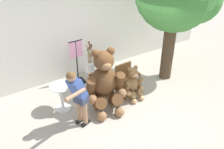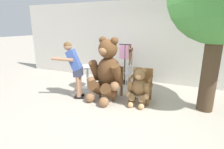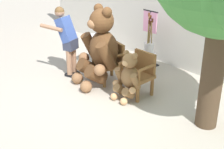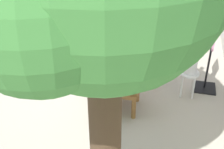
{
  "view_description": "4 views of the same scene",
  "coord_description": "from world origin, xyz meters",
  "px_view_note": "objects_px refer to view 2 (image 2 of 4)",
  "views": [
    {
      "loc": [
        -3.15,
        -4.11,
        4.13
      ],
      "look_at": [
        -0.12,
        0.52,
        0.82
      ],
      "focal_mm": 40.0,
      "sensor_mm": 36.0,
      "label": 1
    },
    {
      "loc": [
        1.39,
        -3.74,
        1.94
      ],
      "look_at": [
        -0.34,
        0.44,
        0.69
      ],
      "focal_mm": 28.0,
      "sensor_mm": 36.0,
      "label": 2
    },
    {
      "loc": [
        4.29,
        -3.52,
        2.92
      ],
      "look_at": [
        0.33,
        -0.01,
        0.58
      ],
      "focal_mm": 50.0,
      "sensor_mm": 36.0,
      "label": 3
    },
    {
      "loc": [
        4.49,
        1.31,
        3.19
      ],
      "look_at": [
        0.34,
        0.35,
        0.56
      ],
      "focal_mm": 50.0,
      "sensor_mm": 36.0,
      "label": 4
    }
  ],
  "objects_px": {
    "wooden_chair_left": "(112,80)",
    "teddy_bear_large": "(107,70)",
    "teddy_bear_small": "(139,87)",
    "round_side_table": "(87,75)",
    "person_visitor": "(74,66)",
    "brush_bucket": "(130,67)",
    "white_stool": "(130,76)",
    "wooden_chair_right": "(141,84)",
    "clothing_display_stand": "(125,63)"
  },
  "relations": [
    {
      "from": "wooden_chair_left",
      "to": "teddy_bear_large",
      "type": "relative_size",
      "value": 0.51
    },
    {
      "from": "teddy_bear_small",
      "to": "round_side_table",
      "type": "height_order",
      "value": "teddy_bear_small"
    },
    {
      "from": "person_visitor",
      "to": "brush_bucket",
      "type": "bearing_deg",
      "value": 52.6
    },
    {
      "from": "white_stool",
      "to": "round_side_table",
      "type": "xyz_separation_m",
      "value": [
        -1.21,
        -0.65,
        0.09
      ]
    },
    {
      "from": "round_side_table",
      "to": "teddy_bear_large",
      "type": "bearing_deg",
      "value": -31.18
    },
    {
      "from": "teddy_bear_small",
      "to": "wooden_chair_left",
      "type": "bearing_deg",
      "value": 160.92
    },
    {
      "from": "wooden_chair_right",
      "to": "white_stool",
      "type": "bearing_deg",
      "value": 122.53
    },
    {
      "from": "wooden_chair_left",
      "to": "wooden_chair_right",
      "type": "relative_size",
      "value": 1.0
    },
    {
      "from": "wooden_chair_right",
      "to": "wooden_chair_left",
      "type": "bearing_deg",
      "value": -179.89
    },
    {
      "from": "wooden_chair_left",
      "to": "white_stool",
      "type": "distance_m",
      "value": 0.99
    },
    {
      "from": "wooden_chair_right",
      "to": "person_visitor",
      "type": "xyz_separation_m",
      "value": [
        -1.73,
        -0.51,
        0.46
      ]
    },
    {
      "from": "teddy_bear_large",
      "to": "round_side_table",
      "type": "bearing_deg",
      "value": 148.82
    },
    {
      "from": "white_stool",
      "to": "brush_bucket",
      "type": "height_order",
      "value": "brush_bucket"
    },
    {
      "from": "white_stool",
      "to": "round_side_table",
      "type": "distance_m",
      "value": 1.38
    },
    {
      "from": "wooden_chair_left",
      "to": "person_visitor",
      "type": "height_order",
      "value": "person_visitor"
    },
    {
      "from": "brush_bucket",
      "to": "wooden_chair_right",
      "type": "bearing_deg",
      "value": -57.44
    },
    {
      "from": "brush_bucket",
      "to": "teddy_bear_small",
      "type": "bearing_deg",
      "value": -63.87
    },
    {
      "from": "teddy_bear_large",
      "to": "teddy_bear_small",
      "type": "bearing_deg",
      "value": -1.55
    },
    {
      "from": "wooden_chair_left",
      "to": "clothing_display_stand",
      "type": "distance_m",
      "value": 1.3
    },
    {
      "from": "person_visitor",
      "to": "white_stool",
      "type": "xyz_separation_m",
      "value": [
        1.12,
        1.46,
        -0.56
      ]
    },
    {
      "from": "brush_bucket",
      "to": "clothing_display_stand",
      "type": "bearing_deg",
      "value": 131.66
    },
    {
      "from": "wooden_chair_left",
      "to": "wooden_chair_right",
      "type": "xyz_separation_m",
      "value": [
        0.84,
        0.0,
        0.0
      ]
    },
    {
      "from": "white_stool",
      "to": "brush_bucket",
      "type": "bearing_deg",
      "value": 165.16
    },
    {
      "from": "teddy_bear_large",
      "to": "teddy_bear_small",
      "type": "distance_m",
      "value": 0.95
    },
    {
      "from": "white_stool",
      "to": "brush_bucket",
      "type": "relative_size",
      "value": 0.48
    },
    {
      "from": "teddy_bear_small",
      "to": "white_stool",
      "type": "relative_size",
      "value": 2.1
    },
    {
      "from": "teddy_bear_large",
      "to": "white_stool",
      "type": "height_order",
      "value": "teddy_bear_large"
    },
    {
      "from": "teddy_bear_large",
      "to": "clothing_display_stand",
      "type": "xyz_separation_m",
      "value": [
        -0.01,
        1.54,
        -0.11
      ]
    },
    {
      "from": "teddy_bear_large",
      "to": "person_visitor",
      "type": "bearing_deg",
      "value": -164.45
    },
    {
      "from": "wooden_chair_left",
      "to": "round_side_table",
      "type": "height_order",
      "value": "wooden_chair_left"
    },
    {
      "from": "wooden_chair_right",
      "to": "brush_bucket",
      "type": "xyz_separation_m",
      "value": [
        -0.61,
        0.96,
        0.21
      ]
    },
    {
      "from": "white_stool",
      "to": "clothing_display_stand",
      "type": "bearing_deg",
      "value": 131.72
    },
    {
      "from": "clothing_display_stand",
      "to": "brush_bucket",
      "type": "bearing_deg",
      "value": -48.34
    },
    {
      "from": "round_side_table",
      "to": "wooden_chair_right",
      "type": "bearing_deg",
      "value": -9.4
    },
    {
      "from": "wooden_chair_left",
      "to": "person_visitor",
      "type": "bearing_deg",
      "value": -150.33
    },
    {
      "from": "round_side_table",
      "to": "teddy_bear_small",
      "type": "bearing_deg",
      "value": -18.07
    },
    {
      "from": "teddy_bear_small",
      "to": "clothing_display_stand",
      "type": "relative_size",
      "value": 0.71
    },
    {
      "from": "white_stool",
      "to": "clothing_display_stand",
      "type": "xyz_separation_m",
      "value": [
        -0.28,
        0.31,
        0.36
      ]
    },
    {
      "from": "round_side_table",
      "to": "person_visitor",
      "type": "bearing_deg",
      "value": -83.55
    },
    {
      "from": "teddy_bear_large",
      "to": "clothing_display_stand",
      "type": "relative_size",
      "value": 1.24
    },
    {
      "from": "wooden_chair_right",
      "to": "brush_bucket",
      "type": "relative_size",
      "value": 0.9
    },
    {
      "from": "person_visitor",
      "to": "round_side_table",
      "type": "distance_m",
      "value": 0.94
    },
    {
      "from": "wooden_chair_right",
      "to": "round_side_table",
      "type": "height_order",
      "value": "wooden_chair_right"
    },
    {
      "from": "white_stool",
      "to": "person_visitor",
      "type": "bearing_deg",
      "value": -127.43
    },
    {
      "from": "teddy_bear_small",
      "to": "brush_bucket",
      "type": "xyz_separation_m",
      "value": [
        -0.61,
        1.25,
        0.2
      ]
    },
    {
      "from": "round_side_table",
      "to": "clothing_display_stand",
      "type": "relative_size",
      "value": 0.53
    },
    {
      "from": "teddy_bear_small",
      "to": "clothing_display_stand",
      "type": "xyz_separation_m",
      "value": [
        -0.89,
        1.56,
        0.25
      ]
    },
    {
      "from": "person_visitor",
      "to": "teddy_bear_small",
      "type": "bearing_deg",
      "value": 7.03
    },
    {
      "from": "person_visitor",
      "to": "brush_bucket",
      "type": "xyz_separation_m",
      "value": [
        1.12,
        1.46,
        -0.25
      ]
    },
    {
      "from": "wooden_chair_left",
      "to": "wooden_chair_right",
      "type": "height_order",
      "value": "same"
    }
  ]
}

